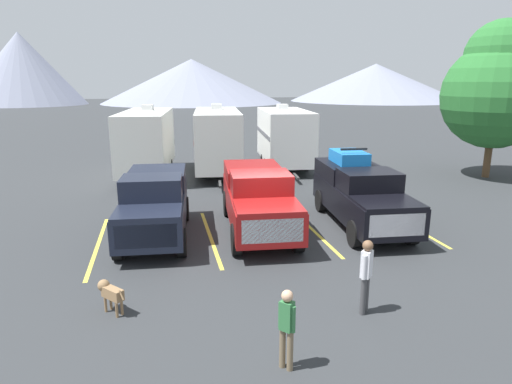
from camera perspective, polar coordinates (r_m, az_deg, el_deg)
The scene contains 16 objects.
ground_plane at distance 14.76m, azimuth 1.25°, elevation -5.90°, with size 240.00×240.00×0.00m, color #2D3033.
pickup_truck_a at distance 14.97m, azimuth -12.95°, elevation -1.37°, with size 2.50×5.41×2.16m.
pickup_truck_b at distance 15.15m, azimuth 0.25°, elevation -0.69°, with size 2.60×6.04×2.18m.
pickup_truck_c at distance 16.25m, azimuth 13.26°, elevation 0.05°, with size 2.56×5.95×2.65m.
lot_stripe_a at distance 14.96m, azimuth -19.77°, elevation -6.48°, with size 0.12×5.50×0.01m, color gold.
lot_stripe_b at distance 14.90m, azimuth -5.93°, elevation -5.76°, with size 0.12×5.50×0.01m, color gold.
lot_stripe_c at distance 15.68m, azimuth 7.23°, elevation -4.77°, with size 0.12×5.50×0.01m, color gold.
lot_stripe_d at distance 17.19m, azimuth 18.57°, elevation -3.71°, with size 0.12×5.50×0.01m, color gold.
camper_trailer_a at distance 24.49m, azimuth -13.93°, elevation 6.59°, with size 3.14×8.27×3.78m.
camper_trailer_b at distance 24.54m, azimuth -5.01°, elevation 6.97°, with size 3.13×8.11×3.79m.
camper_trailer_c at distance 25.90m, azimuth 3.71°, elevation 7.29°, with size 3.21×7.47×3.71m.
person_a at distance 8.16m, azimuth 4.00°, elevation -16.69°, with size 0.29×0.29×1.55m.
person_b at distance 10.15m, azimuth 14.05°, elevation -9.97°, with size 0.32×0.32×1.72m.
dog at distance 10.62m, azimuth -18.41°, elevation -12.12°, with size 0.62×0.69×0.72m.
tree_a at distance 26.49m, azimuth 28.76°, elevation 11.89°, with size 5.45×5.45×8.12m.
mountain_ridge at distance 102.73m, azimuth -15.00°, elevation 14.35°, with size 142.93×44.84×15.57m.
Camera 1 is at (-3.34, -13.45, 5.08)m, focal length 30.94 mm.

